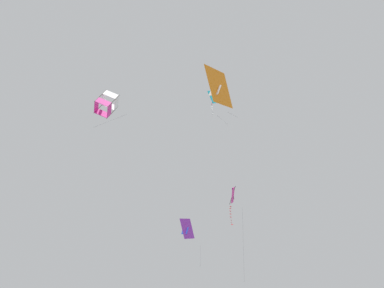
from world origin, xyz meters
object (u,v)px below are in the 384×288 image
at_px(kite_diamond_near_right, 214,97).
at_px(kite_diamond_mid_left, 233,196).
at_px(kite_box_low_drifter, 107,104).
at_px(kite_delta_near_left, 187,229).
at_px(kite_delta_far_centre, 218,88).

height_order(kite_diamond_near_right, kite_diamond_mid_left, kite_diamond_near_right).
height_order(kite_box_low_drifter, kite_delta_near_left, kite_box_low_drifter).
distance_m(kite_delta_far_centre, kite_diamond_near_right, 6.28).
xyz_separation_m(kite_box_low_drifter, kite_delta_near_left, (-8.12, 5.30, -7.96)).
bearing_deg(kite_delta_far_centre, kite_diamond_near_right, 29.06).
xyz_separation_m(kite_diamond_near_right, kite_delta_near_left, (-5.93, -3.69, -9.35)).
height_order(kite_delta_near_left, kite_diamond_mid_left, kite_diamond_mid_left).
bearing_deg(kite_delta_near_left, kite_diamond_near_right, -136.08).
xyz_separation_m(kite_delta_far_centre, kite_delta_near_left, (-10.16, -4.52, -4.79)).
bearing_deg(kite_delta_near_left, kite_box_low_drifter, 158.89).
distance_m(kite_box_low_drifter, kite_diamond_mid_left, 14.10).
xyz_separation_m(kite_delta_far_centre, kite_diamond_mid_left, (-12.17, -0.63, -0.26)).
relative_size(kite_box_low_drifter, kite_diamond_mid_left, 0.63).
bearing_deg(kite_diamond_mid_left, kite_delta_far_centre, 163.75).
relative_size(kite_delta_far_centre, kite_diamond_mid_left, 0.52).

